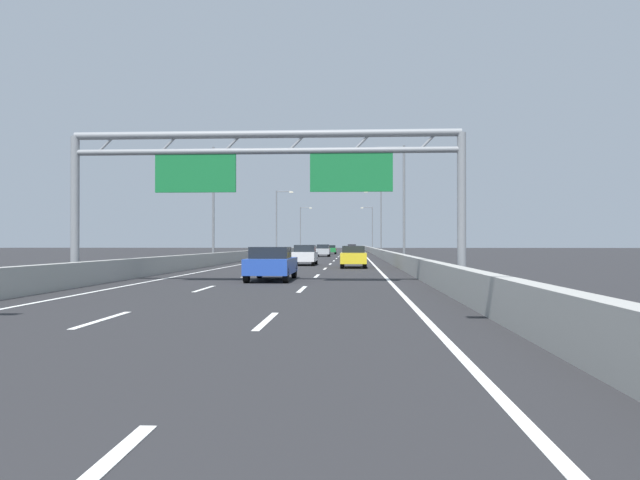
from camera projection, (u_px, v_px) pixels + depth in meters
name	position (u px, v px, depth m)	size (l,w,h in m)	color
ground_plane	(331.00, 253.00, 100.47)	(260.00, 260.00, 0.00)	#262628
lane_dash_left_1	(103.00, 320.00, 13.20)	(0.16, 3.00, 0.01)	white
lane_dash_left_2	(204.00, 289.00, 22.19)	(0.16, 3.00, 0.01)	white
lane_dash_left_3	(247.00, 276.00, 31.17)	(0.16, 3.00, 0.01)	white
lane_dash_left_4	(271.00, 269.00, 40.16)	(0.16, 3.00, 0.01)	white
lane_dash_left_5	(286.00, 264.00, 49.15)	(0.16, 3.00, 0.01)	white
lane_dash_left_6	(296.00, 261.00, 58.13)	(0.16, 3.00, 0.01)	white
lane_dash_left_7	(304.00, 258.00, 67.12)	(0.16, 3.00, 0.01)	white
lane_dash_left_8	(310.00, 257.00, 76.11)	(0.16, 3.00, 0.01)	white
lane_dash_left_9	(315.00, 255.00, 85.09)	(0.16, 3.00, 0.01)	white
lane_dash_left_10	(318.00, 254.00, 94.08)	(0.16, 3.00, 0.01)	white
lane_dash_left_11	(321.00, 253.00, 103.06)	(0.16, 3.00, 0.01)	white
lane_dash_left_12	(324.00, 252.00, 112.05)	(0.16, 3.00, 0.01)	white
lane_dash_left_13	(326.00, 252.00, 121.04)	(0.16, 3.00, 0.01)	white
lane_dash_left_14	(328.00, 251.00, 130.02)	(0.16, 3.00, 0.01)	white
lane_dash_left_15	(330.00, 251.00, 139.01)	(0.16, 3.00, 0.01)	white
lane_dash_left_16	(331.00, 250.00, 147.99)	(0.16, 3.00, 0.01)	white
lane_dash_left_17	(332.00, 250.00, 156.98)	(0.16, 3.00, 0.01)	white
lane_dash_right_1	(267.00, 321.00, 13.00)	(0.16, 3.00, 0.01)	white
lane_dash_right_2	(302.00, 289.00, 21.99)	(0.16, 3.00, 0.01)	white
lane_dash_right_3	(317.00, 276.00, 30.98)	(0.16, 3.00, 0.01)	white
lane_dash_right_4	(325.00, 269.00, 39.96)	(0.16, 3.00, 0.01)	white
lane_dash_right_5	(330.00, 264.00, 48.95)	(0.16, 3.00, 0.01)	white
lane_dash_right_6	(334.00, 261.00, 57.93)	(0.16, 3.00, 0.01)	white
lane_dash_right_7	(337.00, 258.00, 66.92)	(0.16, 3.00, 0.01)	white
lane_dash_right_8	(339.00, 257.00, 75.91)	(0.16, 3.00, 0.01)	white
lane_dash_right_9	(340.00, 255.00, 84.89)	(0.16, 3.00, 0.01)	white
lane_dash_right_10	(341.00, 254.00, 93.88)	(0.16, 3.00, 0.01)	white
lane_dash_right_11	(342.00, 253.00, 102.87)	(0.16, 3.00, 0.01)	white
lane_dash_right_12	(343.00, 252.00, 111.85)	(0.16, 3.00, 0.01)	white
lane_dash_right_13	(344.00, 252.00, 120.84)	(0.16, 3.00, 0.01)	white
lane_dash_right_14	(345.00, 251.00, 129.82)	(0.16, 3.00, 0.01)	white
lane_dash_right_15	(345.00, 251.00, 138.81)	(0.16, 3.00, 0.01)	white
lane_dash_right_16	(346.00, 250.00, 147.80)	(0.16, 3.00, 0.01)	white
lane_dash_right_17	(346.00, 250.00, 156.78)	(0.16, 3.00, 0.01)	white
edge_line_left	(293.00, 255.00, 88.78)	(0.16, 176.00, 0.01)	white
edge_line_right	(364.00, 255.00, 88.20)	(0.16, 176.00, 0.01)	white
barrier_left	(296.00, 250.00, 110.84)	(0.45, 220.00, 0.95)	#9E9E99
barrier_right	(371.00, 250.00, 110.07)	(0.45, 220.00, 0.95)	#9E9E99
sign_gantry	(267.00, 168.00, 25.08)	(16.49, 0.36, 6.36)	gray
streetlamp_left_mid	(216.00, 198.00, 49.11)	(2.58, 0.28, 9.50)	slate
streetlamp_right_mid	(401.00, 197.00, 48.29)	(2.58, 0.28, 9.50)	slate
streetlamp_left_far	(278.00, 218.00, 89.41)	(2.58, 0.28, 9.50)	slate
streetlamp_right_far	(379.00, 218.00, 88.59)	(2.58, 0.28, 9.50)	slate
streetlamp_left_distant	(301.00, 226.00, 129.71)	(2.58, 0.28, 9.50)	slate
streetlamp_right_distant	(371.00, 226.00, 128.89)	(2.58, 0.28, 9.50)	slate
white_car	(305.00, 255.00, 46.61)	(1.78, 4.60, 1.56)	silver
blue_car	(272.00, 263.00, 27.29)	(1.90, 4.67, 1.52)	#2347AD
green_car	(331.00, 249.00, 95.14)	(1.75, 4.14, 1.41)	#1E7A38
black_car	(352.00, 252.00, 63.25)	(1.73, 4.69, 1.43)	black
red_car	(352.00, 248.00, 117.02)	(1.81, 4.25, 1.51)	red
silver_car	(323.00, 250.00, 76.96)	(1.71, 4.48, 1.54)	#A8ADB2
yellow_car	(353.00, 257.00, 41.81)	(1.74, 4.56, 1.50)	yellow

